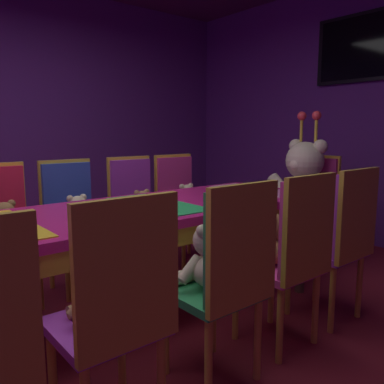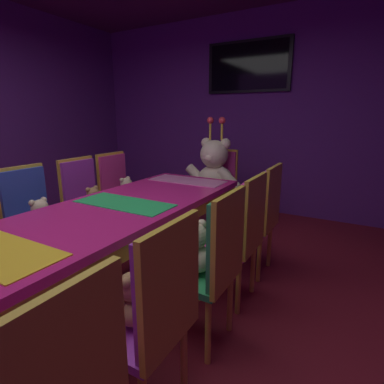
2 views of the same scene
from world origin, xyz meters
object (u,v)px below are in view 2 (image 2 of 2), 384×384
at_px(teddy_left_3, 41,218).
at_px(king_teddy_bear, 214,171).
at_px(teddy_right_5, 247,210).
at_px(teddy_right_3, 194,251).
at_px(teddy_right_4, 225,226).
at_px(teddy_left_5, 127,191).
at_px(teddy_left_4, 94,201).
at_px(teddy_right_1, 23,384).
at_px(wall_tv, 248,66).
at_px(chair_left_5, 117,187).
at_px(banquet_table, 74,234).
at_px(chair_left_3, 30,213).
at_px(chair_right_3, 216,256).
at_px(teddy_right_2, 132,302).
at_px(chair_right_4, 244,228).
at_px(throne_chair, 219,181).
at_px(chair_left_4, 84,197).
at_px(chair_right_5, 263,210).

bearing_deg(teddy_left_3, king_teddy_bear, 68.70).
bearing_deg(teddy_left_3, teddy_right_5, 36.84).
bearing_deg(teddy_right_3, teddy_left_3, 1.40).
bearing_deg(teddy_right_4, teddy_right_3, 91.61).
bearing_deg(teddy_left_5, teddy_left_4, -89.99).
height_order(teddy_right_1, wall_tv, wall_tv).
relative_size(teddy_left_4, chair_left_5, 0.28).
xyz_separation_m(teddy_right_3, wall_tv, (-0.71, 2.82, 1.45)).
height_order(banquet_table, chair_left_3, chair_left_3).
distance_m(chair_left_3, teddy_right_3, 1.56).
distance_m(teddy_left_3, chair_right_3, 1.56).
height_order(teddy_right_1, teddy_right_5, teddy_right_1).
height_order(teddy_right_2, chair_right_4, chair_right_4).
height_order(teddy_left_5, throne_chair, throne_chair).
distance_m(chair_left_5, teddy_right_5, 1.54).
distance_m(teddy_right_2, wall_tv, 3.76).
xyz_separation_m(chair_left_5, chair_right_3, (1.71, -1.02, 0.00)).
bearing_deg(chair_left_4, chair_right_5, 15.66).
bearing_deg(banquet_table, chair_left_3, 163.61).
relative_size(teddy_left_5, throne_chair, 0.29).
distance_m(chair_left_4, chair_right_4, 1.69).
height_order(teddy_right_4, chair_right_5, chair_right_5).
height_order(chair_right_4, teddy_right_4, chair_right_4).
xyz_separation_m(teddy_right_2, chair_right_4, (0.14, 1.07, 0.03)).
distance_m(teddy_left_4, chair_right_5, 1.61).
height_order(banquet_table, chair_left_5, chair_left_5).
height_order(chair_left_4, chair_right_5, same).
distance_m(teddy_left_5, chair_right_3, 1.87).
distance_m(chair_left_5, chair_right_3, 1.99).
height_order(chair_left_3, teddy_left_4, chair_left_3).
height_order(teddy_right_3, chair_right_4, chair_right_4).
xyz_separation_m(chair_right_4, throne_chair, (-0.84, 1.42, 0.00)).
xyz_separation_m(chair_left_3, king_teddy_bear, (0.84, 1.80, 0.15)).
height_order(chair_left_4, chair_left_5, same).
bearing_deg(teddy_right_4, teddy_left_4, -1.08).
xyz_separation_m(teddy_left_4, teddy_right_3, (1.42, -0.54, 0.03)).
distance_m(banquet_table, wall_tv, 3.40).
height_order(teddy_left_4, throne_chair, throne_chair).
bearing_deg(teddy_right_2, chair_left_5, -45.43).
bearing_deg(teddy_right_1, chair_left_5, -53.18).
xyz_separation_m(chair_right_4, wall_tv, (-0.84, 2.31, 1.45)).
bearing_deg(banquet_table, chair_right_5, 57.11).
height_order(chair_left_4, teddy_right_4, chair_left_4).
xyz_separation_m(chair_left_3, teddy_right_5, (1.54, 1.04, -0.02)).
bearing_deg(throne_chair, chair_left_3, -23.21).
xyz_separation_m(teddy_right_2, king_teddy_bear, (-0.70, 2.32, 0.18)).
bearing_deg(teddy_left_4, teddy_left_3, -89.33).
distance_m(chair_left_3, teddy_right_1, 1.87).
height_order(teddy_left_4, teddy_right_4, teddy_right_4).
bearing_deg(chair_left_4, chair_left_5, 90.09).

